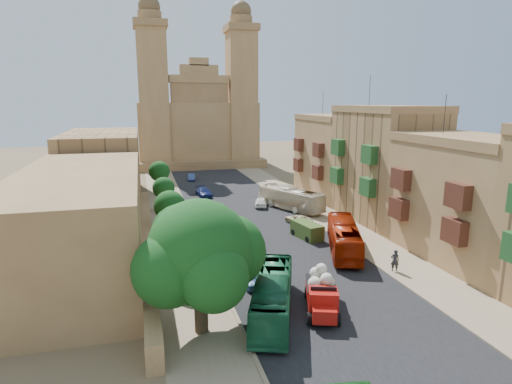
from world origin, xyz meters
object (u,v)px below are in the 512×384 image
street_tree_c (164,188)px  car_dkblue (204,192)px  olive_pickup (307,230)px  car_blue_b (192,177)px  red_truck (322,292)px  street_tree_b (170,206)px  street_tree_d (159,171)px  car_white_b (261,202)px  pedestrian_a (395,261)px  ficus_tree (201,255)px  bus_red_east (344,237)px  car_white_a (237,224)px  pedestrian_c (343,232)px  car_blue_a (250,277)px  street_tree_a (180,240)px  church (196,123)px  car_cream (298,219)px  bus_green_north (273,295)px  bus_cream_east (291,198)px

street_tree_c → car_dkblue: 9.83m
olive_pickup → car_blue_b: olive_pickup is taller
red_truck → street_tree_b: bearing=114.7°
street_tree_d → car_white_b: bearing=-45.7°
car_blue_b → pedestrian_a: pedestrian_a is taller
car_white_b → car_blue_b: 23.86m
ficus_tree → street_tree_c: bearing=91.0°
street_tree_d → bus_red_east: 36.65m
street_tree_b → car_dkblue: size_ratio=1.12×
street_tree_c → car_white_a: (7.49, -11.14, -2.39)m
street_tree_c → car_dkblue: street_tree_c is taller
pedestrian_c → car_blue_a: bearing=-73.2°
street_tree_a → street_tree_b: street_tree_a is taller
olive_pickup → street_tree_d: bearing=116.6°
street_tree_d → church: bearing=71.9°
street_tree_c → car_white_a: street_tree_c is taller
church → pedestrian_c: size_ratio=21.22×
car_white_b → pedestrian_c: 16.82m
ficus_tree → car_dkblue: size_ratio=1.88×
car_cream → car_dkblue: size_ratio=0.85×
street_tree_d → pedestrian_a: 42.56m
bus_red_east → car_white_b: bus_red_east is taller
car_white_b → bus_red_east: bearing=113.8°
car_blue_a → red_truck: bearing=-59.7°
car_dkblue → car_white_b: 10.82m
street_tree_d → car_white_a: size_ratio=1.35×
olive_pickup → bus_red_east: bearing=-70.4°
red_truck → olive_pickup: (5.06, 15.43, -0.57)m
church → car_blue_b: size_ratio=10.33×
red_truck → bus_green_north: red_truck is taller
street_tree_a → car_white_b: (13.02, 22.65, -2.82)m
car_blue_a → ficus_tree: bearing=-131.4°
bus_green_north → car_white_b: bus_green_north is taller
ficus_tree → car_white_b: bearing=67.9°
olive_pickup → pedestrian_c: 3.83m
red_truck → church: bearing=89.2°
bus_red_east → car_cream: bus_red_east is taller
car_blue_a → car_blue_b: (0.91, 47.44, -0.06)m
street_tree_a → bus_green_north: street_tree_a is taller
ficus_tree → street_tree_c: (-0.58, 31.99, -2.05)m
church → car_white_a: church is taller
street_tree_a → street_tree_d: (-0.00, 36.00, -0.10)m
pedestrian_a → car_dkblue: bearing=-50.3°
ficus_tree → bus_red_east: ficus_tree is taller
street_tree_a → church: bearing=81.5°
car_cream → pedestrian_a: size_ratio=1.99×
car_blue_b → bus_cream_east: bearing=-59.7°
ficus_tree → bus_cream_east: size_ratio=0.80×
red_truck → bus_red_east: red_truck is taller
bus_cream_east → pedestrian_c: 13.80m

